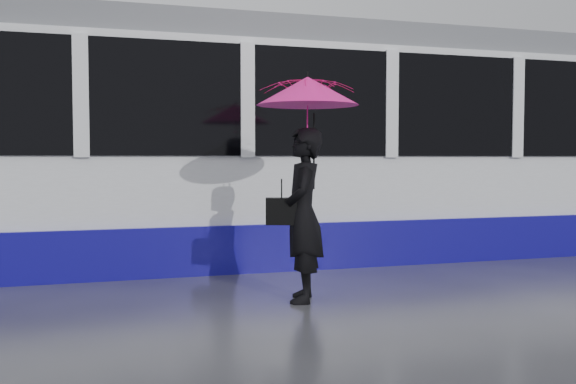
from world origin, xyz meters
name	(u,v)px	position (x,y,z in m)	size (l,w,h in m)	color
ground	(205,298)	(0.00, 0.00, 0.00)	(90.00, 90.00, 0.00)	#2B2B31
rails	(176,261)	(0.00, 2.50, 0.01)	(34.00, 1.51, 0.02)	#3F3D38
tram	(121,146)	(-0.74, 2.50, 1.64)	(26.00, 2.56, 3.35)	white
woman	(303,215)	(0.93, -0.44, 0.89)	(0.65, 0.43, 1.78)	black
umbrella	(308,111)	(0.98, -0.44, 1.95)	(1.32, 1.32, 1.20)	#EA136A
handbag	(282,211)	(0.71, -0.42, 0.93)	(0.34, 0.23, 0.46)	black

